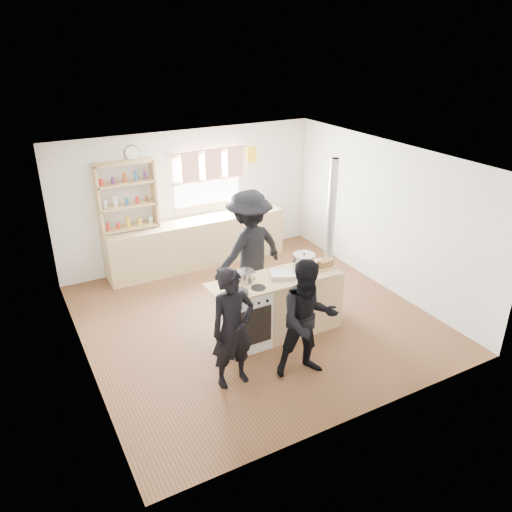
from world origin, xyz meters
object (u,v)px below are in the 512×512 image
at_px(bread_board, 325,265).
at_px(flue_heater, 327,279).
at_px(stockpot_stove, 246,276).
at_px(person_near_left, 233,328).
at_px(person_near_right, 308,320).
at_px(roast_tray, 282,274).
at_px(thermos, 232,205).
at_px(cooking_island, 280,305).
at_px(person_far, 249,250).
at_px(skillet_greens, 238,293).
at_px(stockpot_counter, 304,261).

distance_m(bread_board, flue_heater, 0.40).
bearing_deg(stockpot_stove, person_near_left, -126.90).
height_order(bread_board, person_near_right, person_near_right).
bearing_deg(roast_tray, thermos, 78.22).
distance_m(stockpot_stove, bread_board, 1.23).
bearing_deg(flue_heater, thermos, 95.82).
height_order(thermos, cooking_island, thermos).
xyz_separation_m(thermos, cooking_island, (-0.59, -2.77, -0.60)).
height_order(bread_board, person_far, person_far).
bearing_deg(flue_heater, person_far, 135.12).
distance_m(cooking_island, flue_heater, 0.89).
bearing_deg(flue_heater, stockpot_stove, 179.17).
distance_m(roast_tray, stockpot_stove, 0.53).
bearing_deg(person_far, stockpot_stove, 47.70).
xyz_separation_m(skillet_greens, roast_tray, (0.78, 0.17, 0.01)).
xyz_separation_m(cooking_island, person_near_left, (-1.09, -0.69, 0.32)).
distance_m(roast_tray, person_near_left, 1.30).
height_order(flue_heater, person_near_left, flue_heater).
height_order(stockpot_stove, flue_heater, flue_heater).
relative_size(thermos, cooking_island, 0.17).
bearing_deg(stockpot_counter, cooking_island, -168.50).
distance_m(flue_heater, person_near_right, 1.49).
distance_m(flue_heater, person_far, 1.28).
height_order(thermos, person_far, person_far).
distance_m(cooking_island, person_near_left, 1.33).
relative_size(thermos, stockpot_stove, 1.39).
distance_m(thermos, bread_board, 2.84).
xyz_separation_m(thermos, roast_tray, (-0.58, -2.79, -0.09)).
distance_m(roast_tray, stockpot_counter, 0.45).
height_order(roast_tray, stockpot_counter, stockpot_counter).
height_order(cooking_island, person_far, person_far).
height_order(roast_tray, flue_heater, flue_heater).
bearing_deg(flue_heater, stockpot_counter, 177.58).
xyz_separation_m(roast_tray, flue_heater, (0.86, 0.09, -0.32)).
bearing_deg(stockpot_counter, thermos, 86.76).
bearing_deg(stockpot_stove, stockpot_counter, -0.12).
xyz_separation_m(stockpot_counter, person_near_left, (-1.53, -0.78, -0.25)).
distance_m(stockpot_counter, flue_heater, 0.58).
bearing_deg(roast_tray, skillet_greens, -167.85).
bearing_deg(bread_board, person_far, 125.29).
height_order(cooking_island, stockpot_stove, stockpot_stove).
distance_m(skillet_greens, flue_heater, 1.69).
relative_size(thermos, flue_heater, 0.13).
bearing_deg(thermos, person_near_left, -116.01).
relative_size(bread_board, person_far, 0.15).
relative_size(skillet_greens, person_near_left, 0.24).
relative_size(stockpot_stove, person_near_right, 0.15).
xyz_separation_m(cooking_island, person_near_right, (-0.19, -0.96, 0.33)).
height_order(thermos, stockpot_stove, thermos).
xyz_separation_m(skillet_greens, person_near_right, (0.59, -0.77, -0.16)).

